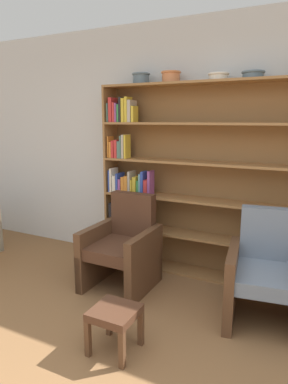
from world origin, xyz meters
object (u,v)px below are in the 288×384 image
(bookshelf, at_px, (191,183))
(bowl_slate, at_px, (253,74))
(footstool, at_px, (115,317))
(armchair_leather, at_px, (123,247))
(armchair_cushioned, at_px, (266,274))
(bowl_terracotta, at_px, (141,78))
(bowl_brass, at_px, (218,76))
(bowl_olive, at_px, (171,76))

(bookshelf, bearing_deg, bowl_slate, -2.26)
(bowl_slate, height_order, footstool, bowl_slate)
(armchair_leather, distance_m, armchair_cushioned, 1.41)
(armchair_leather, xyz_separation_m, armchair_cushioned, (1.41, -0.00, 0.00))
(bowl_terracotta, relative_size, bowl_brass, 0.97)
(bowl_terracotta, bearing_deg, bowl_slate, 0.00)
(bowl_olive, bearing_deg, bowl_terracotta, 180.00)
(bowl_olive, bearing_deg, footstool, -82.24)
(footstool, bearing_deg, bowl_olive, 97.76)
(bowl_brass, distance_m, footstool, 2.42)
(bookshelf, height_order, bowl_slate, bowl_slate)
(footstool, bearing_deg, bowl_slate, 67.98)
(bowl_brass, xyz_separation_m, armchair_leather, (-0.76, -0.59, -1.71))
(bowl_slate, distance_m, armchair_cushioned, 1.83)
(bookshelf, bearing_deg, bowl_olive, -174.53)
(armchair_leather, bearing_deg, armchair_cushioned, -179.35)
(bowl_terracotta, xyz_separation_m, armchair_cushioned, (1.50, -0.59, -1.73))
(bowl_slate, bearing_deg, armchair_leather, -151.51)
(armchair_cushioned, bearing_deg, bowl_brass, -50.70)
(bowl_slate, bearing_deg, bookshelf, 177.74)
(armchair_leather, xyz_separation_m, footstool, (0.47, -0.94, -0.14))
(bowl_terracotta, bearing_deg, armchair_cushioned, -21.64)
(bookshelf, distance_m, bowl_brass, 1.12)
(armchair_cushioned, height_order, footstool, armchair_cushioned)
(armchair_cushioned, bearing_deg, bowl_terracotta, -29.65)
(footstool, bearing_deg, bowl_brass, 79.23)
(bowl_slate, bearing_deg, bowl_brass, 180.00)
(bookshelf, height_order, footstool, bookshelf)
(bookshelf, xyz_separation_m, bowl_terracotta, (-0.59, -0.02, 1.12))
(bowl_terracotta, bearing_deg, footstool, -69.95)
(bowl_brass, bearing_deg, armchair_leather, -142.16)
(bowl_terracotta, relative_size, armchair_cushioned, 0.21)
(footstool, bearing_deg, armchair_leather, 116.54)
(bookshelf, height_order, bowl_brass, bowl_brass)
(bowl_brass, relative_size, armchair_leather, 0.22)
(bowl_terracotta, height_order, bowl_olive, bowl_terracotta)
(bookshelf, distance_m, armchair_leather, 1.01)
(bowl_slate, height_order, armchair_leather, bowl_slate)
(bowl_brass, bearing_deg, armchair_cushioned, -42.68)
(bowl_brass, bearing_deg, bowl_terracotta, 180.00)
(bowl_slate, xyz_separation_m, footstool, (-0.62, -1.54, -1.84))
(bookshelf, height_order, armchair_leather, bookshelf)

